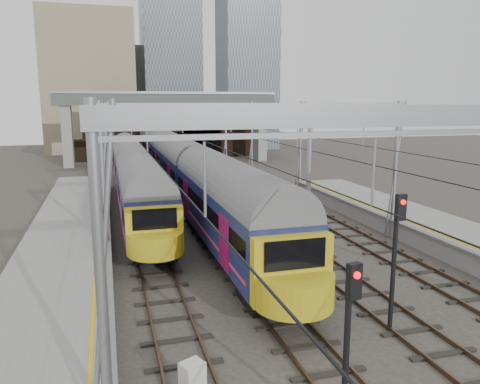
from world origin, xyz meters
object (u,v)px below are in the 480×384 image
object	(u,v)px
signal_near_left	(349,332)
train_main	(166,154)
train_second	(134,174)
relay_cabinet	(192,383)
signal_near_centre	(396,246)

from	to	relation	value
signal_near_left	train_main	bearing A→B (deg)	76.36
train_second	relay_cabinet	bearing A→B (deg)	-90.17
train_second	relay_cabinet	xyz separation A→B (m)	(-0.08, -25.58, -1.85)
relay_cabinet	train_second	bearing A→B (deg)	64.87
train_second	signal_near_left	size ratio (longest dim) A/B	6.99
train_second	signal_near_left	bearing A→B (deg)	-83.83
train_main	signal_near_left	bearing A→B (deg)	-91.38
train_main	signal_near_left	distance (m)	39.96
train_main	relay_cabinet	xyz separation A→B (m)	(-4.08, -37.42, -2.01)
train_main	signal_near_left	size ratio (longest dim) A/B	15.29
train_main	signal_near_centre	xyz separation A→B (m)	(3.32, -35.40, 0.50)
signal_near_left	relay_cabinet	size ratio (longest dim) A/B	3.84
train_main	signal_near_left	world-z (taller)	train_main
train_second	signal_near_centre	world-z (taller)	signal_near_centre
signal_near_centre	relay_cabinet	distance (m)	8.07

